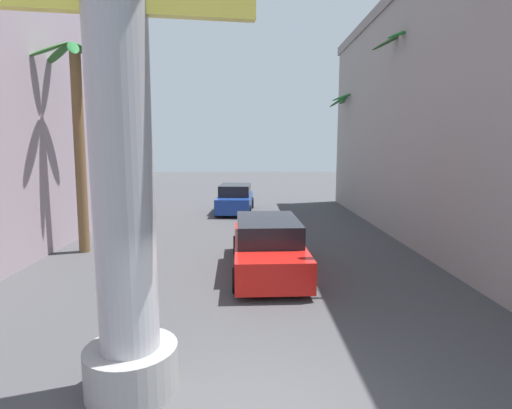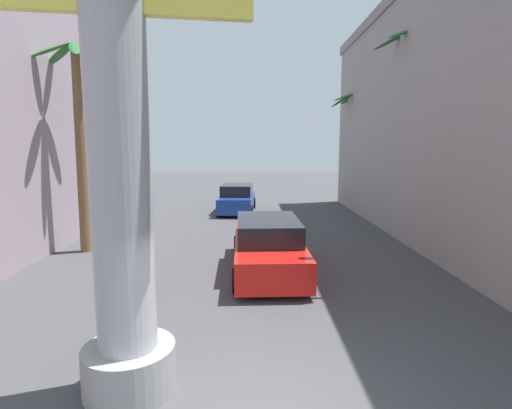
{
  "view_description": "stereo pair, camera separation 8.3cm",
  "coord_description": "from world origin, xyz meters",
  "views": [
    {
      "loc": [
        -0.18,
        -4.58,
        3.66
      ],
      "look_at": [
        0.0,
        5.56,
        2.18
      ],
      "focal_mm": 28.0,
      "sensor_mm": 36.0,
      "label": 1
    },
    {
      "loc": [
        -0.1,
        -4.58,
        3.66
      ],
      "look_at": [
        0.0,
        5.56,
        2.18
      ],
      "focal_mm": 28.0,
      "sensor_mm": 36.0,
      "label": 2
    }
  ],
  "objects": [
    {
      "name": "ground_plane",
      "position": [
        0.0,
        10.0,
        0.0
      ],
      "size": [
        88.1,
        88.1,
        0.0
      ],
      "primitive_type": "plane",
      "color": "#424244"
    },
    {
      "name": "neon_sign_pole",
      "position": [
        -1.95,
        1.04,
        5.23
      ],
      "size": [
        3.74,
        1.38,
        11.39
      ],
      "color": "#9E9EA3",
      "rests_on": "ground"
    },
    {
      "name": "street_lamp",
      "position": [
        5.59,
        5.68,
        4.63
      ],
      "size": [
        2.4,
        0.28,
        7.74
      ],
      "color": "#59595E",
      "rests_on": "ground"
    },
    {
      "name": "car_far",
      "position": [
        -0.95,
        17.66,
        0.74
      ],
      "size": [
        2.11,
        4.48,
        1.56
      ],
      "color": "black",
      "rests_on": "ground"
    },
    {
      "name": "palm_tree_mid_left",
      "position": [
        -5.95,
        9.22,
        4.3
      ],
      "size": [
        2.66,
        2.57,
        7.12
      ],
      "color": "brown",
      "rests_on": "ground"
    },
    {
      "name": "car_lead",
      "position": [
        0.36,
        6.95,
        0.74
      ],
      "size": [
        2.18,
        5.24,
        1.56
      ],
      "color": "black",
      "rests_on": "ground"
    },
    {
      "name": "palm_tree_far_right",
      "position": [
        6.06,
        19.25,
        4.32
      ],
      "size": [
        3.12,
        3.14,
        6.88
      ],
      "color": "brown",
      "rests_on": "ground"
    },
    {
      "name": "palm_tree_mid_right",
      "position": [
        6.34,
        11.53,
        5.74
      ],
      "size": [
        3.34,
        3.36,
        8.29
      ],
      "color": "brown",
      "rests_on": "ground"
    }
  ]
}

